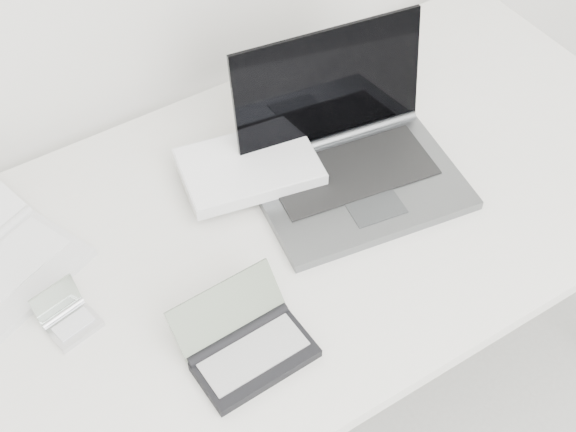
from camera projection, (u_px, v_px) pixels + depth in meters
desk at (290, 232)px, 1.54m from camera, size 1.60×0.80×0.73m
laptop_large at (322, 160)px, 1.54m from camera, size 0.52×0.41×0.26m
pda_silver at (69, 319)px, 1.34m from camera, size 0.10×0.10×0.07m
palmtop_charcoal at (247, 346)px, 1.30m from camera, size 0.20×0.17×0.09m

